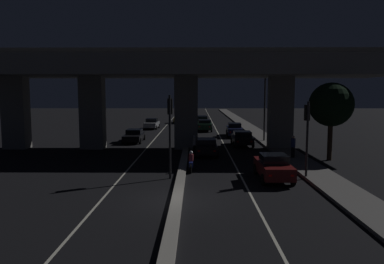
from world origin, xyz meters
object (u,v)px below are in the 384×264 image
object	(u,v)px
car_taxi_yellow_third_oncoming	(180,119)
motorcycle_white_filtering_mid	(194,144)
pedestrian_on_sidewalk	(293,146)
traffic_light_left_of_median	(170,122)
street_lamp	(260,100)
traffic_light_right_of_median	(307,126)
car_dark_blue_fourth	(234,130)
car_black_second	(206,147)
motorcycle_black_filtering_far	(196,134)
car_dark_green_fifth	(205,125)
motorcycle_blue_filtering_near	(191,162)
car_black_lead_oncoming	(134,135)
car_dark_green_sixth	(202,121)
car_black_third	(242,138)
car_silver_second_oncoming	(152,124)

from	to	relation	value
car_taxi_yellow_third_oncoming	motorcycle_white_filtering_mid	world-z (taller)	car_taxi_yellow_third_oncoming
pedestrian_on_sidewalk	traffic_light_left_of_median	bearing A→B (deg)	-144.81
street_lamp	car_taxi_yellow_third_oncoming	xyz separation A→B (m)	(-9.44, 23.80, -3.67)
street_lamp	traffic_light_right_of_median	bearing A→B (deg)	-90.05
car_dark_blue_fourth	car_taxi_yellow_third_oncoming	world-z (taller)	car_dark_blue_fourth
car_dark_blue_fourth	traffic_light_left_of_median	bearing A→B (deg)	166.52
motorcycle_white_filtering_mid	car_black_second	bearing A→B (deg)	-157.15
car_dark_blue_fourth	motorcycle_white_filtering_mid	bearing A→B (deg)	158.58
motorcycle_black_filtering_far	car_dark_green_fifth	bearing A→B (deg)	-8.28
street_lamp	motorcycle_black_filtering_far	bearing A→B (deg)	160.50
car_black_second	pedestrian_on_sidewalk	xyz separation A→B (m)	(6.70, -1.75, 0.27)
street_lamp	motorcycle_blue_filtering_near	xyz separation A→B (m)	(-6.99, -14.51, -3.81)
car_black_lead_oncoming	motorcycle_white_filtering_mid	distance (m)	8.39
car_black_second	motorcycle_black_filtering_far	bearing A→B (deg)	4.65
street_lamp	car_taxi_yellow_third_oncoming	world-z (taller)	street_lamp
motorcycle_blue_filtering_near	motorcycle_white_filtering_mid	xyz separation A→B (m)	(0.18, 8.89, -0.01)
car_dark_blue_fourth	motorcycle_white_filtering_mid	size ratio (longest dim) A/B	2.60
motorcycle_black_filtering_far	car_taxi_yellow_third_oncoming	bearing A→B (deg)	7.03
car_taxi_yellow_third_oncoming	pedestrian_on_sidewalk	world-z (taller)	pedestrian_on_sidewalk
car_dark_green_sixth	motorcycle_black_filtering_far	size ratio (longest dim) A/B	2.51
car_taxi_yellow_third_oncoming	motorcycle_black_filtering_far	distance (m)	21.60
motorcycle_black_filtering_far	pedestrian_on_sidewalk	size ratio (longest dim) A/B	1.11
traffic_light_right_of_median	car_dark_blue_fourth	world-z (taller)	traffic_light_right_of_median
traffic_light_left_of_median	motorcycle_white_filtering_mid	xyz separation A→B (m)	(1.42, 10.91, -2.86)
car_dark_green_sixth	traffic_light_right_of_median	bearing A→B (deg)	-173.20
car_black_second	car_taxi_yellow_third_oncoming	bearing A→B (deg)	6.43
car_black_third	motorcycle_blue_filtering_near	distance (m)	12.67
car_black_third	car_dark_blue_fourth	xyz separation A→B (m)	(0.04, 7.79, 0.04)
pedestrian_on_sidewalk	car_silver_second_oncoming	bearing A→B (deg)	120.06
car_dark_blue_fourth	car_black_lead_oncoming	distance (m)	12.12
car_dark_green_fifth	car_silver_second_oncoming	xyz separation A→B (m)	(-7.41, 2.95, -0.07)
car_dark_blue_fourth	street_lamp	bearing A→B (deg)	-154.44
street_lamp	car_black_third	size ratio (longest dim) A/B	1.80
car_dark_green_sixth	car_black_lead_oncoming	world-z (taller)	car_dark_green_sixth
street_lamp	car_silver_second_oncoming	xyz separation A→B (m)	(-12.93, 13.72, -3.66)
car_taxi_yellow_third_oncoming	motorcycle_black_filtering_far	size ratio (longest dim) A/B	2.32
car_dark_blue_fourth	car_black_lead_oncoming	world-z (taller)	car_dark_blue_fourth
traffic_light_right_of_median	car_dark_green_fifth	distance (m)	27.95
motorcycle_white_filtering_mid	pedestrian_on_sidewalk	size ratio (longest dim) A/B	1.09
car_taxi_yellow_third_oncoming	motorcycle_blue_filtering_near	world-z (taller)	car_taxi_yellow_third_oncoming
car_dark_green_fifth	car_black_lead_oncoming	world-z (taller)	car_dark_green_fifth
traffic_light_left_of_median	motorcycle_white_filtering_mid	world-z (taller)	traffic_light_left_of_median
car_silver_second_oncoming	motorcycle_white_filtering_mid	world-z (taller)	car_silver_second_oncoming
motorcycle_blue_filtering_near	pedestrian_on_sidewalk	bearing A→B (deg)	-59.87
traffic_light_right_of_median	pedestrian_on_sidewalk	xyz separation A→B (m)	(0.88, 6.41, -2.18)
car_black_second	car_silver_second_oncoming	distance (m)	23.20
car_dark_green_fifth	motorcycle_blue_filtering_near	world-z (taller)	car_dark_green_fifth
car_black_second	motorcycle_white_filtering_mid	xyz separation A→B (m)	(-0.98, 2.75, -0.16)
car_black_second	car_black_third	bearing A→B (deg)	-33.19
car_silver_second_oncoming	traffic_light_right_of_median	bearing A→B (deg)	25.81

